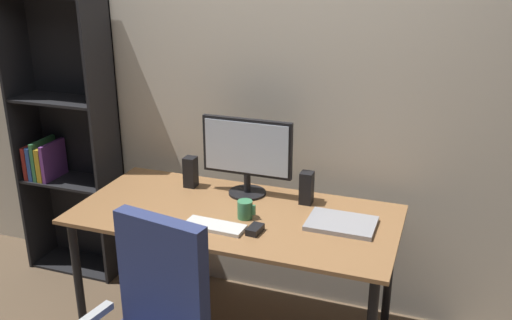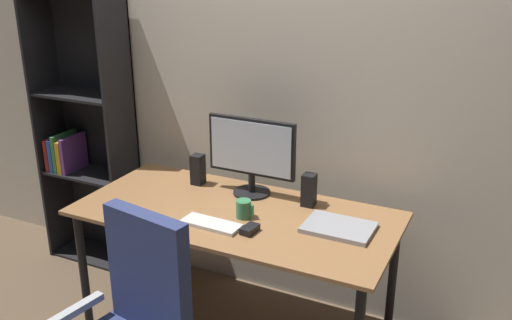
# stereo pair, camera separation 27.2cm
# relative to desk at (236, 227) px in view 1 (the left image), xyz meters

# --- Properties ---
(back_wall) EXTENTS (6.40, 0.10, 2.60)m
(back_wall) POSITION_rel_desk_xyz_m (0.00, 0.55, 0.64)
(back_wall) COLOR beige
(back_wall) RESTS_ON ground
(desk) EXTENTS (1.60, 0.76, 0.74)m
(desk) POSITION_rel_desk_xyz_m (0.00, 0.00, 0.00)
(desk) COLOR olive
(desk) RESTS_ON ground
(monitor) EXTENTS (0.49, 0.20, 0.42)m
(monitor) POSITION_rel_desk_xyz_m (-0.03, 0.24, 0.32)
(monitor) COLOR black
(monitor) RESTS_ON desk
(keyboard) EXTENTS (0.29, 0.12, 0.02)m
(keyboard) POSITION_rel_desk_xyz_m (-0.03, -0.18, 0.09)
(keyboard) COLOR silver
(keyboard) RESTS_ON desk
(mouse) EXTENTS (0.07, 0.10, 0.03)m
(mouse) POSITION_rel_desk_xyz_m (0.16, -0.17, 0.10)
(mouse) COLOR black
(mouse) RESTS_ON desk
(coffee_mug) EXTENTS (0.09, 0.07, 0.09)m
(coffee_mug) POSITION_rel_desk_xyz_m (0.07, -0.04, 0.12)
(coffee_mug) COLOR #387F51
(coffee_mug) RESTS_ON desk
(laptop) EXTENTS (0.32, 0.23, 0.02)m
(laptop) POSITION_rel_desk_xyz_m (0.52, 0.04, 0.09)
(laptop) COLOR #99999E
(laptop) RESTS_ON desk
(speaker_left) EXTENTS (0.06, 0.07, 0.17)m
(speaker_left) POSITION_rel_desk_xyz_m (-0.35, 0.23, 0.16)
(speaker_left) COLOR black
(speaker_left) RESTS_ON desk
(speaker_right) EXTENTS (0.06, 0.07, 0.17)m
(speaker_right) POSITION_rel_desk_xyz_m (0.30, 0.23, 0.16)
(speaker_right) COLOR black
(speaker_right) RESTS_ON desk
(bookshelf) EXTENTS (0.61, 0.28, 1.73)m
(bookshelf) POSITION_rel_desk_xyz_m (-1.27, 0.37, 0.18)
(bookshelf) COLOR black
(bookshelf) RESTS_ON ground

